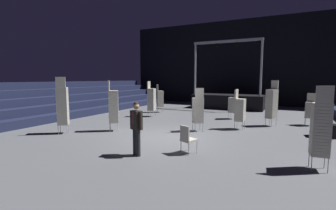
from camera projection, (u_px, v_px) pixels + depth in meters
The scene contains 17 objects.
ground_plane at pixel (168, 138), 10.28m from camera, with size 22.00×30.00×0.10m, color #515459.
arena_end_wall at pixel (238, 63), 23.17m from camera, with size 22.00×0.30×8.00m, color black.
bleacher_bank_left at pixel (44, 100), 15.11m from camera, with size 3.75×24.00×2.25m.
stage_riser at pixel (228, 100), 20.25m from camera, with size 5.69×2.57×5.46m.
man_with_tie at pixel (136, 125), 7.75m from camera, with size 0.56×0.37×1.75m.
chair_stack_front_left at pixel (272, 103), 12.61m from camera, with size 0.61×0.61×2.39m.
chair_stack_front_right at pixel (160, 98), 17.82m from camera, with size 0.62×0.62×2.05m.
chair_stack_mid_left at pixel (240, 109), 11.85m from camera, with size 0.48×0.48×1.96m.
chair_stack_mid_right at pixel (152, 99), 15.80m from camera, with size 0.49×0.49×2.31m.
chair_stack_mid_centre at pixel (114, 106), 11.42m from camera, with size 0.62×0.62×2.39m.
chair_stack_rear_left at pixel (198, 110), 11.38m from camera, with size 0.62×0.62×2.05m.
chair_stack_rear_right at pixel (233, 104), 14.88m from camera, with size 0.52×0.52×1.79m.
chair_stack_rear_centre at pixel (310, 109), 12.82m from camera, with size 0.51×0.51×1.71m.
chair_stack_aisle_left at pixel (321, 128), 6.50m from camera, with size 0.48×0.48×2.31m.
chair_stack_aisle_right at pixel (63, 106), 10.87m from camera, with size 0.62×0.62×2.56m.
equipment_road_case at pixel (325, 131), 10.34m from camera, with size 0.90×0.60×0.55m, color black.
loose_chair_near_man at pixel (187, 138), 8.03m from camera, with size 0.58×0.58×0.95m.
Camera 1 is at (4.52, -8.99, 2.49)m, focal length 25.88 mm.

